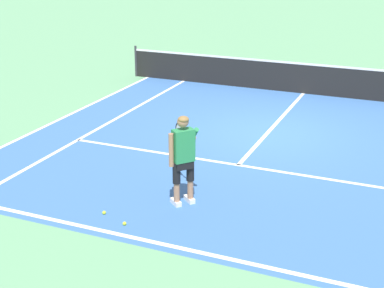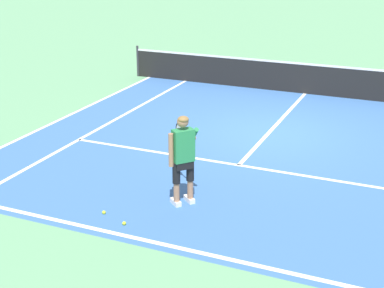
{
  "view_description": "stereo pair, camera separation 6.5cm",
  "coord_description": "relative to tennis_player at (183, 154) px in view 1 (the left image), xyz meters",
  "views": [
    {
      "loc": [
        3.52,
        -13.17,
        4.72
      ],
      "look_at": [
        -0.34,
        -4.07,
        1.05
      ],
      "focal_mm": 53.12,
      "sensor_mm": 36.0,
      "label": 1
    },
    {
      "loc": [
        3.58,
        -13.14,
        4.72
      ],
      "look_at": [
        -0.34,
        -4.07,
        1.05
      ],
      "focal_mm": 53.12,
      "sensor_mm": 36.0,
      "label": 2
    }
  ],
  "objects": [
    {
      "name": "line_centre_service",
      "position": [
        0.36,
        5.35,
        -0.99
      ],
      "size": [
        0.1,
        6.4,
        0.01
      ],
      "primitive_type": "cube",
      "color": "white",
      "rests_on": "ground"
    },
    {
      "name": "line_singles_left",
      "position": [
        -3.76,
        3.52,
        -0.99
      ],
      "size": [
        0.1,
        10.06,
        0.01
      ],
      "primitive_type": "cube",
      "color": "white",
      "rests_on": "ground"
    },
    {
      "name": "tennis_player",
      "position": [
        0.0,
        0.0,
        0.0
      ],
      "size": [
        0.8,
        1.13,
        1.71
      ],
      "color": "white",
      "rests_on": "ground"
    },
    {
      "name": "line_service",
      "position": [
        0.36,
        2.15,
        -0.99
      ],
      "size": [
        8.23,
        0.1,
        0.01
      ],
      "primitive_type": "cube",
      "color": "white",
      "rests_on": "ground"
    },
    {
      "name": "tennis_ball_by_baseline",
      "position": [
        -0.59,
        -1.18,
        -0.96
      ],
      "size": [
        0.07,
        0.07,
        0.07
      ],
      "primitive_type": "sphere",
      "color": "#CCE02D",
      "rests_on": "ground"
    },
    {
      "name": "ground_plane",
      "position": [
        0.36,
        4.44,
        -0.99
      ],
      "size": [
        80.0,
        80.0,
        0.0
      ],
      "primitive_type": "plane",
      "color": "#609E70"
    },
    {
      "name": "tennis_net",
      "position": [
        0.36,
        8.55,
        -0.49
      ],
      "size": [
        11.96,
        0.08,
        1.07
      ],
      "color": "#333338",
      "rests_on": "ground"
    },
    {
      "name": "line_doubles_left",
      "position": [
        -5.13,
        3.52,
        -0.99
      ],
      "size": [
        0.1,
        10.06,
        0.01
      ],
      "primitive_type": "cube",
      "color": "white",
      "rests_on": "ground"
    },
    {
      "name": "line_baseline",
      "position": [
        0.36,
        -1.5,
        -0.99
      ],
      "size": [
        10.98,
        0.1,
        0.01
      ],
      "primitive_type": "cube",
      "color": "white",
      "rests_on": "ground"
    },
    {
      "name": "court_inner_surface",
      "position": [
        0.36,
        3.52,
        -0.99
      ],
      "size": [
        10.98,
        10.46,
        0.0
      ],
      "primitive_type": "cube",
      "color": "#3866A8",
      "rests_on": "ground"
    },
    {
      "name": "tennis_ball_near_feet",
      "position": [
        -1.12,
        -0.97,
        -0.96
      ],
      "size": [
        0.07,
        0.07,
        0.07
      ],
      "primitive_type": "sphere",
      "color": "#CCE02D",
      "rests_on": "ground"
    }
  ]
}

